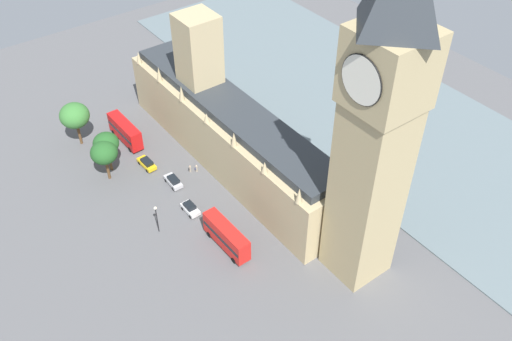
% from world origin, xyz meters
% --- Properties ---
extents(ground_plane, '(148.47, 148.47, 0.00)m').
position_xyz_m(ground_plane, '(0.00, 0.00, 0.00)').
color(ground_plane, '#565659').
extents(river_thames, '(43.95, 133.62, 0.25)m').
position_xyz_m(river_thames, '(-37.26, 0.00, 0.12)').
color(river_thames, slate).
rests_on(river_thames, ground).
extents(parliament_building, '(11.89, 58.51, 27.60)m').
position_xyz_m(parliament_building, '(-1.99, -1.38, 7.65)').
color(parliament_building, tan).
rests_on(parliament_building, ground).
extents(clock_tower, '(9.54, 9.54, 57.18)m').
position_xyz_m(clock_tower, '(-2.96, 33.98, 29.60)').
color(clock_tower, tan).
rests_on(clock_tower, ground).
extents(double_decker_bus_under_trees, '(2.85, 10.56, 4.75)m').
position_xyz_m(double_decker_bus_under_trees, '(12.24, -18.79, 2.63)').
color(double_decker_bus_under_trees, red).
rests_on(double_decker_bus_under_trees, ground).
extents(car_yellow_cab_leading, '(2.13, 4.82, 1.74)m').
position_xyz_m(car_yellow_cab_leading, '(12.80, -8.77, 0.89)').
color(car_yellow_cab_leading, gold).
rests_on(car_yellow_cab_leading, ground).
extents(car_silver_trailing, '(2.06, 4.58, 1.74)m').
position_xyz_m(car_silver_trailing, '(11.23, -1.03, 0.89)').
color(car_silver_trailing, '#B7B7BC').
rests_on(car_silver_trailing, ground).
extents(car_white_corner, '(2.02, 4.13, 1.74)m').
position_xyz_m(car_white_corner, '(12.51, 7.23, 0.89)').
color(car_white_corner, silver).
rests_on(car_white_corner, ground).
extents(double_decker_bus_near_tower, '(2.81, 10.55, 4.75)m').
position_xyz_m(double_decker_bus_near_tower, '(11.85, 18.10, 2.63)').
color(double_decker_bus_near_tower, red).
rests_on(double_decker_bus_near_tower, ground).
extents(pedestrian_far_end, '(0.64, 0.55, 1.60)m').
position_xyz_m(pedestrian_far_end, '(5.59, -1.64, 0.72)').
color(pedestrian_far_end, gray).
rests_on(pedestrian_far_end, ground).
extents(pedestrian_opposite_hall, '(0.60, 0.49, 1.61)m').
position_xyz_m(pedestrian_opposite_hall, '(6.66, -2.30, 0.72)').
color(pedestrian_opposite_hall, gray).
rests_on(pedestrian_opposite_hall, ground).
extents(plane_tree_by_river_gate, '(6.04, 6.04, 9.70)m').
position_xyz_m(plane_tree_by_river_gate, '(20.27, -23.76, 7.10)').
color(plane_tree_by_river_gate, brown).
rests_on(plane_tree_by_river_gate, ground).
extents(plane_tree_kerbside, '(4.98, 4.98, 8.75)m').
position_xyz_m(plane_tree_kerbside, '(18.90, -12.25, 6.58)').
color(plane_tree_kerbside, brown).
rests_on(plane_tree_kerbside, ground).
extents(plane_tree_midblock, '(5.16, 5.16, 8.60)m').
position_xyz_m(plane_tree_midblock, '(20.33, -10.14, 6.36)').
color(plane_tree_midblock, brown).
rests_on(plane_tree_midblock, ground).
extents(street_lamp_slot_10, '(0.56, 0.56, 6.08)m').
position_xyz_m(street_lamp_slot_10, '(19.53, 8.06, 4.26)').
color(street_lamp_slot_10, black).
rests_on(street_lamp_slot_10, ground).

